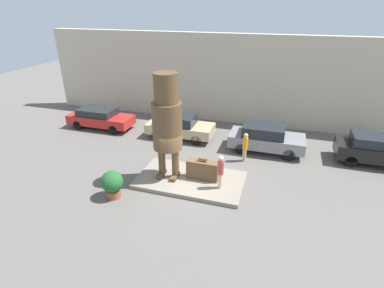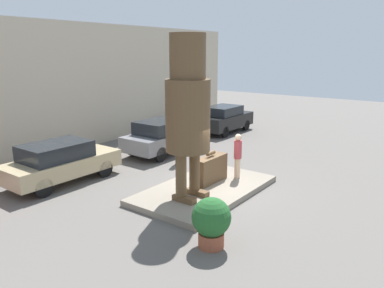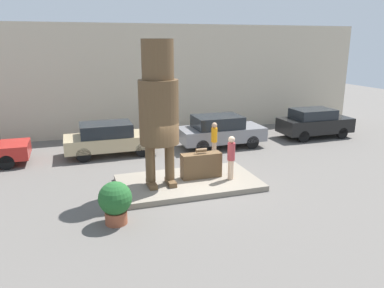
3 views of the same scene
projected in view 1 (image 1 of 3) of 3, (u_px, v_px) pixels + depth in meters
ground_plane at (191, 182)px, 14.73m from camera, size 60.00×60.00×0.00m
pedestal at (191, 180)px, 14.69m from camera, size 5.17×2.95×0.20m
building_backdrop at (229, 79)px, 21.11m from camera, size 28.00×0.60×6.18m
statue_figure at (167, 119)px, 13.59m from camera, size 1.38×1.38×5.10m
giant_suitcase at (203, 170)px, 14.43m from camera, size 1.53×0.47×1.14m
tourist at (221, 171)px, 13.51m from camera, size 0.28×0.28×1.66m
parked_car_red at (100, 118)px, 20.83m from camera, size 4.52×1.73×1.39m
parked_car_tan at (179, 126)px, 19.27m from camera, size 4.27×1.81×1.54m
parked_car_grey at (266, 138)px, 17.48m from camera, size 4.29×1.90×1.61m
parked_car_black at (375, 149)px, 16.09m from camera, size 4.03×1.73×1.61m
planter_pot at (112, 183)px, 13.30m from camera, size 0.99×0.99×1.30m
worker_hivis at (245, 146)px, 16.30m from camera, size 0.28×0.28×1.66m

